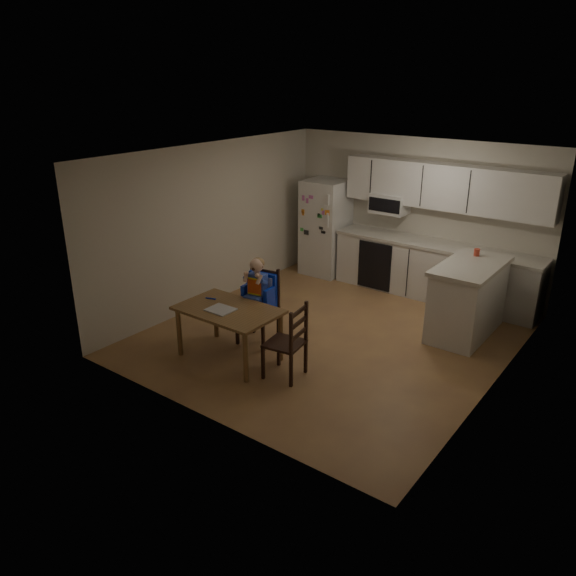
% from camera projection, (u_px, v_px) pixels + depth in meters
% --- Properties ---
extents(room, '(4.52, 5.01, 2.51)m').
position_uv_depth(room, '(353.00, 242.00, 7.81)').
color(room, '#8E6241').
rests_on(room, ground).
extents(refrigerator, '(0.72, 0.70, 1.70)m').
position_uv_depth(refrigerator, '(326.00, 227.00, 10.07)').
color(refrigerator, silver).
rests_on(refrigerator, ground).
extents(kitchen_run, '(3.37, 0.62, 2.15)m').
position_uv_depth(kitchen_run, '(436.00, 245.00, 8.98)').
color(kitchen_run, silver).
rests_on(kitchen_run, ground).
extents(kitchen_island, '(0.73, 1.40, 1.03)m').
position_uv_depth(kitchen_island, '(467.00, 299.00, 7.78)').
color(kitchen_island, silver).
rests_on(kitchen_island, ground).
extents(red_cup, '(0.08, 0.08, 0.10)m').
position_uv_depth(red_cup, '(477.00, 252.00, 7.92)').
color(red_cup, '#D1432C').
rests_on(red_cup, kitchen_island).
extents(dining_table, '(1.28, 0.82, 0.69)m').
position_uv_depth(dining_table, '(229.00, 315.00, 7.09)').
color(dining_table, brown).
rests_on(dining_table, ground).
extents(napkin, '(0.33, 0.28, 0.01)m').
position_uv_depth(napkin, '(221.00, 310.00, 7.01)').
color(napkin, silver).
rests_on(napkin, dining_table).
extents(toddler_spoon, '(0.12, 0.06, 0.02)m').
position_uv_depth(toddler_spoon, '(210.00, 298.00, 7.35)').
color(toddler_spoon, '#102FCE').
rests_on(toddler_spoon, dining_table).
extents(chair_booster, '(0.51, 0.51, 1.20)m').
position_uv_depth(chair_booster, '(259.00, 291.00, 7.50)').
color(chair_booster, black).
rests_on(chair_booster, ground).
extents(chair_side, '(0.48, 0.48, 0.95)m').
position_uv_depth(chair_side, '(292.00, 338.00, 6.63)').
color(chair_side, black).
rests_on(chair_side, ground).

